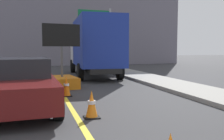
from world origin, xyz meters
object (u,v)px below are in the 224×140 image
Objects in this scene: highway_guide_sign at (101,27)px; traffic_cone_far_lane at (66,86)px; arrow_board_trailer at (62,76)px; pickup_car at (18,83)px; traffic_cone_mid_lane at (92,104)px; box_truck at (94,46)px.

traffic_cone_far_lane is at bearing -110.38° from highway_guide_sign.
highway_guide_sign reaches higher than arrow_board_trailer.
traffic_cone_mid_lane is at bearing -43.28° from pickup_car.
traffic_cone_far_lane is (-0.25, 2.92, 0.03)m from traffic_cone_mid_lane.
traffic_cone_far_lane reaches higher than traffic_cone_mid_lane.
traffic_cone_mid_lane is (0.18, -5.04, -0.16)m from arrow_board_trailer.
pickup_car is at bearing -139.35° from traffic_cone_far_lane.
traffic_cone_mid_lane is at bearing -103.44° from box_truck.
pickup_car is 2.42m from traffic_cone_mid_lane.
pickup_car is at bearing -114.65° from arrow_board_trailer.
pickup_car is at bearing -114.30° from highway_guide_sign.
highway_guide_sign is 7.61× the size of traffic_cone_mid_lane.
arrow_board_trailer is 4.71m from box_truck.
arrow_board_trailer is 3.78× the size of traffic_cone_far_lane.
arrow_board_trailer is 0.36× the size of box_truck.
highway_guide_sign is (5.71, 12.65, 2.73)m from pickup_car.
arrow_board_trailer is at bearing -114.18° from highway_guide_sign.
traffic_cone_mid_lane is (-3.97, -14.29, -3.10)m from highway_guide_sign.
box_truck reaches higher than arrow_board_trailer.
traffic_cone_mid_lane is (-2.13, -8.93, -1.49)m from box_truck.
highway_guide_sign reaches higher than box_truck.
arrow_board_trailer is 3.75m from pickup_car.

